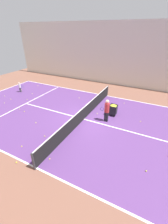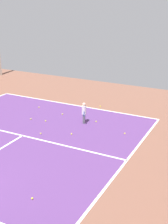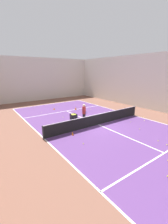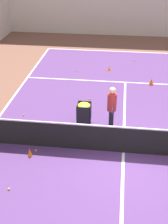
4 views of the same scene
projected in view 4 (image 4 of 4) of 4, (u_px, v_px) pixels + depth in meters
The scene contains 21 objects.
ground_plane at pixel (123, 153), 11.11m from camera, with size 34.67×34.67×0.00m, color brown.
court_playing_area at pixel (123, 153), 11.11m from camera, with size 10.65×22.68×0.00m.
line_baseline_far at pixel (126, 52), 20.92m from camera, with size 10.65×0.10×0.00m, color white.
line_service_far at pixel (125, 82), 16.50m from camera, with size 10.65×0.10×0.00m, color white.
line_centre_service at pixel (123, 153), 11.11m from camera, with size 0.10×12.47×0.00m, color white.
tennis_net at pixel (124, 140), 10.83m from camera, with size 10.95×0.10×1.09m.
coach_at_net at pixel (112, 105), 12.07m from camera, with size 0.37×0.69×1.79m.
ball_cart at pixel (84, 110), 12.53m from camera, with size 0.55×0.57×0.93m.
training_cone_0 at pixel (109, 69), 17.94m from camera, with size 0.26×0.26×0.21m, color orange.
training_cone_1 at pixel (30, 152), 10.86m from camera, with size 0.17×0.17×0.32m, color orange.
training_cone_2 at pixel (151, 82), 16.16m from camera, with size 0.26×0.26×0.32m, color orange.
tennis_ball_4 at pixel (78, 51), 20.99m from camera, with size 0.07×0.07×0.07m, color yellow.
tennis_ball_9 at pixel (9, 189), 9.46m from camera, with size 0.07×0.07×0.07m, color yellow.
tennis_ball_12 at pixel (134, 60), 19.38m from camera, with size 0.07×0.07×0.07m, color yellow.
tennis_ball_13 at pixel (90, 99), 14.75m from camera, with size 0.07×0.07×0.07m, color yellow.
tennis_ball_18 at pixel (76, 71), 17.83m from camera, with size 0.07×0.07×0.07m, color yellow.
tennis_ball_22 at pixel (24, 115), 13.40m from camera, with size 0.07×0.07×0.07m, color yellow.
tennis_ball_23 at pixel (61, 131), 12.30m from camera, with size 0.07×0.07×0.07m, color yellow.
tennis_ball_24 at pixel (85, 53), 20.53m from camera, with size 0.07×0.07×0.07m, color yellow.
tennis_ball_26 at pixel (91, 140), 11.75m from camera, with size 0.07×0.07×0.07m, color yellow.
tennis_ball_27 at pixel (36, 150), 11.17m from camera, with size 0.07×0.07×0.07m, color yellow.
Camera 4 is at (-0.26, -9.08, 6.70)m, focal length 50.00 mm.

